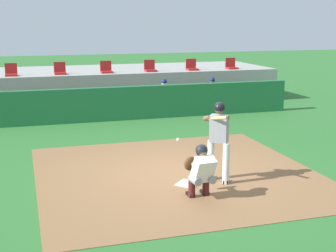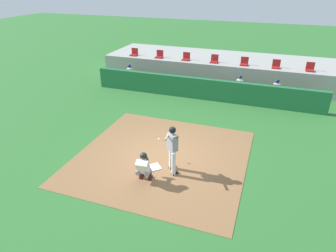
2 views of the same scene
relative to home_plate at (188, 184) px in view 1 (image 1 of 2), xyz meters
name	(u,v)px [view 1 (image 1 of 2)]	position (x,y,z in m)	size (l,w,h in m)	color
ground_plane	(177,174)	(0.00, 0.80, -0.02)	(80.00, 80.00, 0.00)	#2D6B2D
dirt_infield	(177,174)	(0.00, 0.80, -0.02)	(6.40, 6.40, 0.01)	olive
home_plate	(188,184)	(0.00, 0.00, 0.00)	(0.44, 0.44, 0.02)	white
batter_at_plate	(218,137)	(0.69, -0.01, 1.01)	(0.51, 0.91, 1.80)	silver
catcher_crouched	(201,169)	(-0.03, -0.84, 0.59)	(0.52, 1.82, 1.13)	gray
dugout_wall	(121,103)	(0.00, 7.30, 0.58)	(13.00, 0.30, 1.20)	#1E6638
dugout_bench	(116,109)	(0.00, 8.30, 0.20)	(11.80, 0.44, 0.45)	olive
dugout_player_1	(165,96)	(1.90, 8.14, 0.65)	(0.49, 0.70, 1.30)	#939399
dugout_player_2	(213,93)	(3.90, 8.14, 0.65)	(0.49, 0.70, 1.30)	#939399
stands_platform	(101,85)	(0.00, 11.70, 0.68)	(15.00, 4.40, 1.40)	#9E9E99
stadium_seat_1	(11,72)	(-3.71, 10.18, 1.51)	(0.46, 0.46, 0.48)	#A51E1E
stadium_seat_2	(60,71)	(-1.86, 10.18, 1.51)	(0.46, 0.46, 0.48)	#A51E1E
stadium_seat_3	(106,69)	(0.00, 10.18, 1.51)	(0.46, 0.46, 0.48)	#A51E1E
stadium_seat_4	(150,68)	(1.86, 10.18, 1.51)	(0.46, 0.46, 0.48)	#A51E1E
stadium_seat_5	(192,67)	(3.71, 10.18, 1.51)	(0.46, 0.46, 0.48)	#A51E1E
stadium_seat_6	(231,66)	(5.57, 10.18, 1.51)	(0.46, 0.46, 0.48)	#A51E1E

